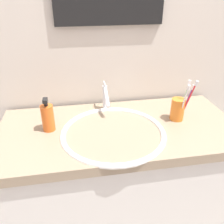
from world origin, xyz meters
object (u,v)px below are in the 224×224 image
object	(u,v)px
toothbrush_red	(189,98)
soap_dispenser	(48,117)
toothbrush_green	(185,97)
toothbrush_purple	(188,100)
toothbrush_cup	(178,109)
faucet	(105,97)
toothbrush_white	(184,101)

from	to	relation	value
toothbrush_red	soap_dispenser	distance (m)	0.65
toothbrush_green	toothbrush_purple	distance (m)	0.02
toothbrush_purple	toothbrush_red	bearing A→B (deg)	-102.38
toothbrush_cup	toothbrush_green	xyz separation A→B (m)	(0.03, -0.00, 0.06)
faucet	toothbrush_white	distance (m)	0.39
toothbrush_white	soap_dispenser	distance (m)	0.62
faucet	toothbrush_red	world-z (taller)	toothbrush_red
toothbrush_cup	toothbrush_white	world-z (taller)	toothbrush_white
toothbrush_white	toothbrush_red	xyz separation A→B (m)	(0.03, 0.01, 0.01)
toothbrush_white	toothbrush_purple	distance (m)	0.05
toothbrush_cup	soap_dispenser	world-z (taller)	soap_dispenser
toothbrush_cup	toothbrush_white	size ratio (longest dim) A/B	0.56
toothbrush_cup	toothbrush_purple	size ratio (longest dim) A/B	0.62
toothbrush_green	toothbrush_red	size ratio (longest dim) A/B	0.96
toothbrush_white	toothbrush_purple	xyz separation A→B (m)	(0.03, 0.03, -0.01)
faucet	toothbrush_purple	world-z (taller)	toothbrush_purple
toothbrush_cup	faucet	bearing A→B (deg)	154.73
toothbrush_red	soap_dispenser	bearing A→B (deg)	177.10
toothbrush_cup	toothbrush_red	world-z (taller)	toothbrush_red
toothbrush_white	toothbrush_red	distance (m)	0.03
faucet	toothbrush_green	size ratio (longest dim) A/B	0.78
toothbrush_red	soap_dispenser	size ratio (longest dim) A/B	1.28
faucet	toothbrush_purple	xyz separation A→B (m)	(0.37, -0.16, 0.03)
soap_dispenser	toothbrush_white	bearing A→B (deg)	-3.97
toothbrush_cup	toothbrush_white	distance (m)	0.07
toothbrush_purple	toothbrush_red	xyz separation A→B (m)	(-0.00, -0.02, 0.02)
toothbrush_purple	soap_dispenser	world-z (taller)	toothbrush_purple
toothbrush_green	toothbrush_purple	world-z (taller)	toothbrush_green
toothbrush_white	toothbrush_purple	bearing A→B (deg)	42.80
faucet	toothbrush_red	size ratio (longest dim) A/B	0.75
toothbrush_cup	toothbrush_purple	world-z (taller)	toothbrush_purple
toothbrush_cup	toothbrush_green	size ratio (longest dim) A/B	0.55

